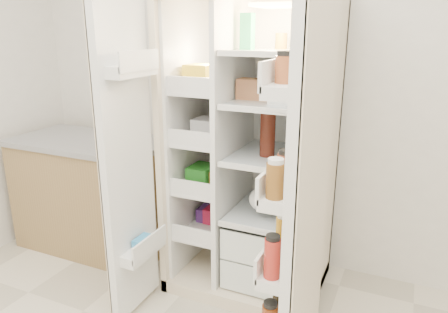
% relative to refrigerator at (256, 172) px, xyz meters
% --- Properties ---
extents(wall_back, '(4.00, 0.02, 2.70)m').
position_rel_refrigerator_xyz_m(wall_back, '(0.10, 0.35, 0.61)').
color(wall_back, silver).
rests_on(wall_back, floor).
extents(refrigerator, '(0.92, 0.70, 1.80)m').
position_rel_refrigerator_xyz_m(refrigerator, '(0.00, 0.00, 0.00)').
color(refrigerator, beige).
rests_on(refrigerator, floor).
extents(freezer_door, '(0.15, 0.40, 1.72)m').
position_rel_refrigerator_xyz_m(freezer_door, '(-0.51, -0.60, 0.15)').
color(freezer_door, white).
rests_on(freezer_door, floor).
extents(fridge_door, '(0.17, 0.58, 1.72)m').
position_rel_refrigerator_xyz_m(fridge_door, '(0.47, -0.69, 0.13)').
color(fridge_door, white).
rests_on(fridge_door, floor).
extents(kitchen_counter, '(1.15, 0.61, 0.84)m').
position_rel_refrigerator_xyz_m(kitchen_counter, '(-1.25, -0.08, -0.32)').
color(kitchen_counter, olive).
rests_on(kitchen_counter, floor).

